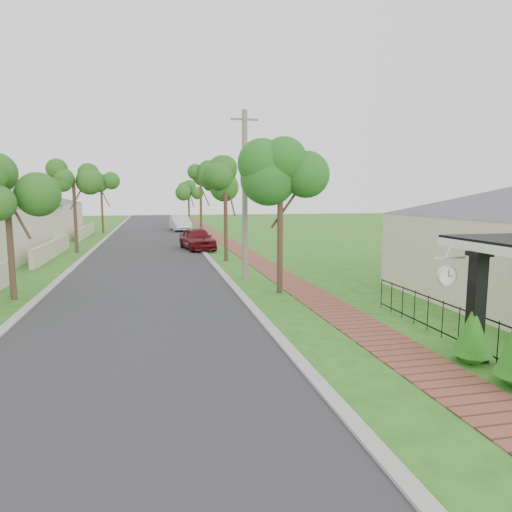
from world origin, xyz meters
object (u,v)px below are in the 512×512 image
object	(u,v)px
porch_post	(476,313)
parked_car_red	(197,239)
parked_car_white	(180,223)
near_tree	(280,177)
utility_pole	(245,195)
station_clock	(447,274)

from	to	relation	value
porch_post	parked_car_red	size ratio (longest dim) A/B	0.57
parked_car_white	near_tree	distance (m)	32.56
utility_pole	station_clock	bearing A→B (deg)	-76.12
near_tree	parked_car_white	bearing A→B (deg)	93.55
parked_car_red	near_tree	xyz separation A→B (m)	(1.80, -14.83, 3.65)
porch_post	parked_car_white	bearing A→B (deg)	96.16
parked_car_red	utility_pole	xyz separation A→B (m)	(1.03, -11.83, 2.98)
porch_post	station_clock	world-z (taller)	porch_post
porch_post	station_clock	size ratio (longest dim) A/B	3.16
station_clock	parked_car_red	bearing A→B (deg)	99.25
parked_car_red	station_clock	xyz separation A→B (m)	(3.65, -22.43, 1.19)
parked_car_red	station_clock	world-z (taller)	station_clock
near_tree	station_clock	world-z (taller)	near_tree
parked_car_red	porch_post	bearing A→B (deg)	-89.84
utility_pole	station_clock	size ratio (longest dim) A/B	9.24
parked_car_red	parked_car_white	world-z (taller)	parked_car_white
parked_car_red	utility_pole	world-z (taller)	utility_pole
parked_car_white	station_clock	distance (m)	40.10
porch_post	parked_car_white	world-z (taller)	porch_post
station_clock	parked_car_white	bearing A→B (deg)	95.52
porch_post	parked_car_red	distance (m)	23.21
parked_car_red	parked_car_white	bearing A→B (deg)	80.53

